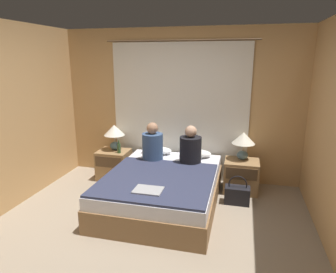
# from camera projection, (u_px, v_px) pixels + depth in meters

# --- Properties ---
(ground_plane) EXTENTS (16.00, 16.00, 0.00)m
(ground_plane) POSITION_uv_depth(u_px,v_px,m) (141.00, 243.00, 3.37)
(ground_plane) COLOR gray
(wall_back) EXTENTS (4.09, 0.06, 2.50)m
(wall_back) POSITION_uv_depth(u_px,v_px,m) (180.00, 105.00, 5.01)
(wall_back) COLOR tan
(wall_back) RESTS_ON ground_plane
(curtain_panel) EXTENTS (2.47, 0.03, 2.30)m
(curtain_panel) POSITION_uv_depth(u_px,v_px,m) (179.00, 112.00, 4.98)
(curtain_panel) COLOR white
(curtain_panel) RESTS_ON ground_plane
(bed) EXTENTS (1.49, 2.00, 0.47)m
(bed) POSITION_uv_depth(u_px,v_px,m) (163.00, 189.00, 4.22)
(bed) COLOR olive
(bed) RESTS_ON ground_plane
(nightstand_left) EXTENTS (0.52, 0.45, 0.49)m
(nightstand_left) POSITION_uv_depth(u_px,v_px,m) (114.00, 164.00, 5.14)
(nightstand_left) COLOR #937047
(nightstand_left) RESTS_ON ground_plane
(nightstand_right) EXTENTS (0.52, 0.45, 0.49)m
(nightstand_right) POSITION_uv_depth(u_px,v_px,m) (241.00, 176.00, 4.64)
(nightstand_right) COLOR #937047
(nightstand_right) RESTS_ON ground_plane
(lamp_left) EXTENTS (0.35, 0.35, 0.43)m
(lamp_left) POSITION_uv_depth(u_px,v_px,m) (114.00, 133.00, 5.08)
(lamp_left) COLOR slate
(lamp_left) RESTS_ON nightstand_left
(lamp_right) EXTENTS (0.35, 0.35, 0.43)m
(lamp_right) POSITION_uv_depth(u_px,v_px,m) (243.00, 141.00, 4.57)
(lamp_right) COLOR slate
(lamp_right) RESTS_ON nightstand_right
(pillow_left) EXTENTS (0.51, 0.28, 0.12)m
(pillow_left) POSITION_uv_depth(u_px,v_px,m) (157.00, 150.00, 4.99)
(pillow_left) COLOR white
(pillow_left) RESTS_ON bed
(pillow_right) EXTENTS (0.51, 0.28, 0.12)m
(pillow_right) POSITION_uv_depth(u_px,v_px,m) (195.00, 153.00, 4.84)
(pillow_right) COLOR white
(pillow_right) RESTS_ON bed
(blanket_on_bed) EXTENTS (1.43, 1.43, 0.03)m
(blanket_on_bed) POSITION_uv_depth(u_px,v_px,m) (158.00, 179.00, 3.91)
(blanket_on_bed) COLOR #2D334C
(blanket_on_bed) RESTS_ON bed
(person_left_in_bed) EXTENTS (0.32, 0.32, 0.60)m
(person_left_in_bed) POSITION_uv_depth(u_px,v_px,m) (153.00, 145.00, 4.62)
(person_left_in_bed) COLOR #38517A
(person_left_in_bed) RESTS_ON bed
(person_right_in_bed) EXTENTS (0.33, 0.33, 0.59)m
(person_right_in_bed) POSITION_uv_depth(u_px,v_px,m) (190.00, 148.00, 4.49)
(person_right_in_bed) COLOR black
(person_right_in_bed) RESTS_ON bed
(beer_bottle_on_left_stand) EXTENTS (0.06, 0.06, 0.22)m
(beer_bottle_on_left_stand) POSITION_uv_depth(u_px,v_px,m) (119.00, 148.00, 4.94)
(beer_bottle_on_left_stand) COLOR #2D4C28
(beer_bottle_on_left_stand) RESTS_ON nightstand_left
(laptop_on_bed) EXTENTS (0.34, 0.25, 0.02)m
(laptop_on_bed) POSITION_uv_depth(u_px,v_px,m) (148.00, 190.00, 3.53)
(laptop_on_bed) COLOR #9EA0A5
(laptop_on_bed) RESTS_ON blanket_on_bed
(handbag_on_floor) EXTENTS (0.35, 0.20, 0.42)m
(handbag_on_floor) POSITION_uv_depth(u_px,v_px,m) (237.00, 195.00, 4.26)
(handbag_on_floor) COLOR black
(handbag_on_floor) RESTS_ON ground_plane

